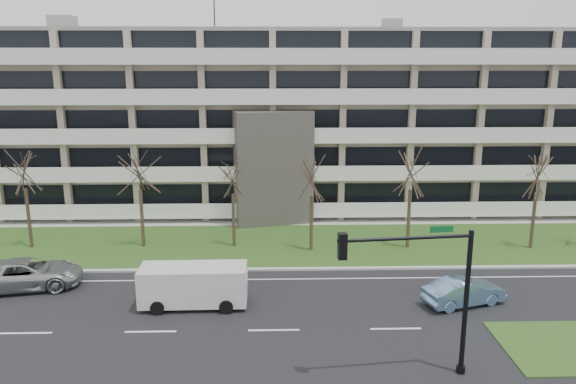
{
  "coord_description": "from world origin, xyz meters",
  "views": [
    {
      "loc": [
        0.05,
        -25.1,
        12.95
      ],
      "look_at": [
        0.95,
        10.0,
        4.56
      ],
      "focal_mm": 35.0,
      "sensor_mm": 36.0,
      "label": 1
    }
  ],
  "objects_px": {
    "traffic_signal": "(424,281)",
    "blue_sedan": "(464,292)",
    "silver_pickup": "(27,274)",
    "white_van": "(195,282)"
  },
  "relations": [
    {
      "from": "blue_sedan",
      "to": "silver_pickup",
      "type": "bearing_deg",
      "value": 65.32
    },
    {
      "from": "silver_pickup",
      "to": "blue_sedan",
      "type": "xyz_separation_m",
      "value": [
        24.47,
        -2.89,
        -0.11
      ]
    },
    {
      "from": "silver_pickup",
      "to": "white_van",
      "type": "bearing_deg",
      "value": -116.01
    },
    {
      "from": "silver_pickup",
      "to": "white_van",
      "type": "xyz_separation_m",
      "value": [
        10.05,
        -2.63,
        0.47
      ]
    },
    {
      "from": "white_van",
      "to": "traffic_signal",
      "type": "relative_size",
      "value": 0.87
    },
    {
      "from": "blue_sedan",
      "to": "white_van",
      "type": "distance_m",
      "value": 14.43
    },
    {
      "from": "blue_sedan",
      "to": "white_van",
      "type": "bearing_deg",
      "value": 71.02
    },
    {
      "from": "silver_pickup",
      "to": "traffic_signal",
      "type": "height_order",
      "value": "traffic_signal"
    },
    {
      "from": "white_van",
      "to": "silver_pickup",
      "type": "bearing_deg",
      "value": 164.66
    },
    {
      "from": "traffic_signal",
      "to": "blue_sedan",
      "type": "bearing_deg",
      "value": 52.68
    }
  ]
}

